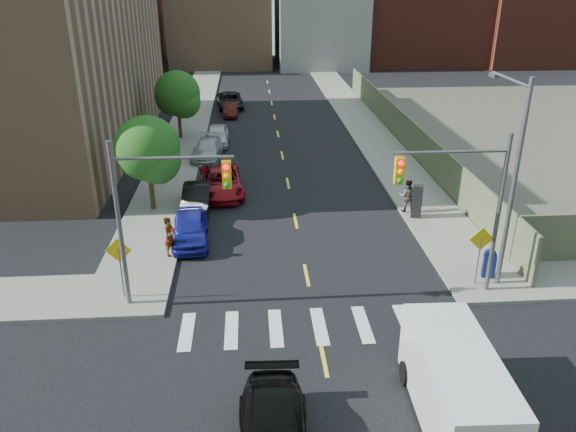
{
  "coord_description": "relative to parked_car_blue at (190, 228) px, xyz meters",
  "views": [
    {
      "loc": [
        -2.4,
        -14.04,
        12.63
      ],
      "look_at": [
        -0.69,
        10.16,
        2.0
      ],
      "focal_mm": 35.0,
      "sensor_mm": 36.0,
      "label": 1
    }
  ],
  "objects": [
    {
      "name": "parked_car_white",
      "position": [
        0.56,
        17.46,
        0.01
      ],
      "size": [
        1.79,
        4.42,
        1.51
      ],
      "primitive_type": "imported",
      "rotation": [
        0.0,
        0.0,
        0.0
      ],
      "color": "silver",
      "rests_on": "ground"
    },
    {
      "name": "pedestrian_west",
      "position": [
        -0.8,
        -1.65,
        0.37
      ],
      "size": [
        0.7,
        0.83,
        1.93
      ],
      "primitive_type": "imported",
      "rotation": [
        0.0,
        0.0,
        1.18
      ],
      "color": "gray",
      "rests_on": "sidewalk_nw"
    },
    {
      "name": "tree_west_far",
      "position": [
        -2.5,
        19.23,
        2.73
      ],
      "size": [
        3.66,
        3.64,
        5.52
      ],
      "color": "#332114",
      "rests_on": "ground"
    },
    {
      "name": "pedestrian_east",
      "position": [
        11.81,
        2.79,
        0.34
      ],
      "size": [
        1.03,
        0.87,
        1.86
      ],
      "primitive_type": "imported",
      "rotation": [
        0.0,
        0.0,
        2.94
      ],
      "color": "gray",
      "rests_on": "sidewalk_ne"
    },
    {
      "name": "warn_sign_midwest",
      "position": [
        -2.3,
        8.18,
        1.25
      ],
      "size": [
        1.06,
        0.06,
        2.83
      ],
      "color": "#59595E",
      "rests_on": "ground"
    },
    {
      "name": "tree_west_near",
      "position": [
        -2.5,
        4.23,
        2.73
      ],
      "size": [
        3.66,
        3.64,
        5.52
      ],
      "color": "#332114",
      "rests_on": "ground"
    },
    {
      "name": "bg_bldg_west",
      "position": [
        -16.5,
        58.18,
        5.26
      ],
      "size": [
        14.0,
        18.0,
        12.0
      ],
      "primitive_type": "cube",
      "color": "#592319",
      "rests_on": "ground"
    },
    {
      "name": "parked_car_maroon",
      "position": [
        1.3,
        26.82,
        -0.13
      ],
      "size": [
        1.63,
        3.83,
        1.23
      ],
      "primitive_type": "imported",
      "rotation": [
        0.0,
        0.0,
        0.09
      ],
      "color": "#390F0B",
      "rests_on": "ground"
    },
    {
      "name": "warn_sign_ne",
      "position": [
        12.7,
        -5.32,
        1.25
      ],
      "size": [
        1.06,
        0.06,
        2.83
      ],
      "color": "#59595E",
      "rests_on": "ground"
    },
    {
      "name": "cargo_van",
      "position": [
        9.02,
        -12.87,
        0.57
      ],
      "size": [
        2.42,
        5.53,
        2.51
      ],
      "rotation": [
        0.0,
        0.0,
        -0.03
      ],
      "color": "silver",
      "rests_on": "ground"
    },
    {
      "name": "sidewalk_nw",
      "position": [
        -2.25,
        29.68,
        -0.67
      ],
      "size": [
        3.5,
        73.0,
        0.15
      ],
      "primitive_type": "cube",
      "color": "gray",
      "rests_on": "ground"
    },
    {
      "name": "parked_car_black",
      "position": [
        0.0,
        4.11,
        -0.02
      ],
      "size": [
        1.55,
        4.39,
        1.44
      ],
      "primitive_type": "imported",
      "rotation": [
        0.0,
        0.0,
        -0.01
      ],
      "color": "black",
      "rests_on": "ground"
    },
    {
      "name": "bg_bldg_east",
      "position": [
        27.5,
        60.18,
        7.26
      ],
      "size": [
        18.0,
        18.0,
        16.0
      ],
      "primitive_type": "cube",
      "color": "#592319",
      "rests_on": "ground"
    },
    {
      "name": "bg_bldg_center",
      "position": [
        13.5,
        58.18,
        4.26
      ],
      "size": [
        12.0,
        16.0,
        10.0
      ],
      "primitive_type": "cube",
      "color": "gray",
      "rests_on": "ground"
    },
    {
      "name": "parked_car_grey",
      "position": [
        1.26,
        30.45,
        -0.01
      ],
      "size": [
        2.98,
        5.53,
        1.47
      ],
      "primitive_type": "imported",
      "rotation": [
        0.0,
        0.0,
        0.1
      ],
      "color": "black",
      "rests_on": "ground"
    },
    {
      "name": "bg_bldg_midwest",
      "position": [
        -0.5,
        60.18,
        6.76
      ],
      "size": [
        14.0,
        16.0,
        15.0
      ],
      "primitive_type": "cube",
      "color": "#8C6B4C",
      "rests_on": "ground"
    },
    {
      "name": "signal_ne",
      "position": [
        11.48,
        -5.82,
        3.78
      ],
      "size": [
        4.59,
        0.3,
        7.0
      ],
      "color": "#59595E",
      "rests_on": "ground"
    },
    {
      "name": "parked_car_red",
      "position": [
        1.3,
        6.64,
        0.02
      ],
      "size": [
        3.05,
        5.69,
        1.52
      ],
      "primitive_type": "imported",
      "rotation": [
        0.0,
        0.0,
        0.1
      ],
      "color": "maroon",
      "rests_on": "ground"
    },
    {
      "name": "sidewalk_ne",
      "position": [
        13.25,
        29.68,
        -0.67
      ],
      "size": [
        3.5,
        73.0,
        0.15
      ],
      "primitive_type": "cube",
      "color": "gray",
      "rests_on": "ground"
    },
    {
      "name": "parked_car_blue",
      "position": [
        0.0,
        0.0,
        0.0
      ],
      "size": [
        2.06,
        4.49,
        1.49
      ],
      "primitive_type": "imported",
      "rotation": [
        0.0,
        0.0,
        0.07
      ],
      "color": "#1A1C94",
      "rests_on": "ground"
    },
    {
      "name": "mailbox",
      "position": [
        13.5,
        -4.73,
        0.05
      ],
      "size": [
        0.64,
        0.55,
        1.32
      ],
      "rotation": [
        0.0,
        0.0,
        -0.28
      ],
      "color": "#0E1952",
      "rests_on": "sidewalk_ne"
    },
    {
      "name": "warn_sign_nw",
      "position": [
        -2.3,
        -5.32,
        1.25
      ],
      "size": [
        1.06,
        0.06,
        2.83
      ],
      "color": "#59595E",
      "rests_on": "ground"
    },
    {
      "name": "fence_north",
      "position": [
        15.1,
        16.18,
        0.51
      ],
      "size": [
        0.12,
        44.0,
        2.5
      ],
      "primitive_type": "cube",
      "color": "#575E41",
      "rests_on": "ground"
    },
    {
      "name": "streetlight_ne",
      "position": [
        13.7,
        -4.92,
        4.47
      ],
      "size": [
        0.25,
        3.7,
        9.0
      ],
      "color": "#59595E",
      "rests_on": "ground"
    },
    {
      "name": "payphone",
      "position": [
        12.14,
        1.96,
        0.33
      ],
      "size": [
        0.66,
        0.6,
        1.85
      ],
      "primitive_type": "cube",
      "rotation": [
        0.0,
        0.0,
        -0.32
      ],
      "color": "black",
      "rests_on": "sidewalk_ne"
    },
    {
      "name": "signal_nw",
      "position": [
        -0.48,
        -5.82,
        3.78
      ],
      "size": [
        4.59,
        0.3,
        7.0
      ],
      "color": "#59595E",
      "rests_on": "ground"
    },
    {
      "name": "ground",
      "position": [
        5.5,
        -11.82,
        -0.74
      ],
      "size": [
        160.0,
        160.0,
        0.0
      ],
      "primitive_type": "plane",
      "color": "black",
      "rests_on": "ground"
    },
    {
      "name": "parked_car_silver",
      "position": [
        0.0,
        13.75,
        -0.05
      ],
      "size": [
        2.4,
        4.96,
        1.39
      ],
      "primitive_type": "imported",
      "rotation": [
        0.0,
        0.0,
        -0.1
      ],
      "color": "#AAACB1",
      "rests_on": "ground"
    }
  ]
}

